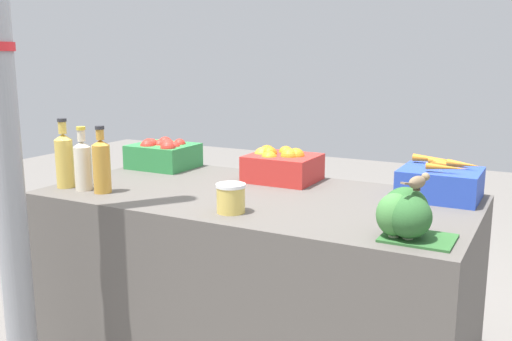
# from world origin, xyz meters

# --- Properties ---
(market_table) EXTENTS (1.75, 0.88, 0.76)m
(market_table) POSITION_xyz_m (0.00, 0.00, 0.38)
(market_table) COLOR #56514C
(market_table) RESTS_ON ground_plane
(apple_crate) EXTENTS (0.31, 0.27, 0.15)m
(apple_crate) POSITION_xyz_m (-0.68, 0.28, 0.83)
(apple_crate) COLOR #2D8442
(apple_crate) RESTS_ON market_table
(orange_crate) EXTENTS (0.31, 0.27, 0.16)m
(orange_crate) POSITION_xyz_m (-0.02, 0.29, 0.83)
(orange_crate) COLOR red
(orange_crate) RESTS_ON market_table
(carrot_crate) EXTENTS (0.31, 0.27, 0.16)m
(carrot_crate) POSITION_xyz_m (0.69, 0.29, 0.82)
(carrot_crate) COLOR #2847B7
(carrot_crate) RESTS_ON market_table
(broccoli_pile) EXTENTS (0.24, 0.20, 0.16)m
(broccoli_pile) POSITION_xyz_m (0.68, -0.30, 0.83)
(broccoli_pile) COLOR #2D602D
(broccoli_pile) RESTS_ON market_table
(juice_bottle_golden) EXTENTS (0.08, 0.08, 0.30)m
(juice_bottle_golden) POSITION_xyz_m (-0.79, -0.28, 0.88)
(juice_bottle_golden) COLOR gold
(juice_bottle_golden) RESTS_ON market_table
(juice_bottle_cloudy) EXTENTS (0.07, 0.07, 0.27)m
(juice_bottle_cloudy) POSITION_xyz_m (-0.69, -0.28, 0.87)
(juice_bottle_cloudy) COLOR beige
(juice_bottle_cloudy) RESTS_ON market_table
(juice_bottle_amber) EXTENTS (0.07, 0.07, 0.28)m
(juice_bottle_amber) POSITION_xyz_m (-0.58, -0.28, 0.88)
(juice_bottle_amber) COLOR gold
(juice_bottle_amber) RESTS_ON market_table
(pickle_jar) EXTENTS (0.11, 0.11, 0.11)m
(pickle_jar) POSITION_xyz_m (0.05, -0.29, 0.81)
(pickle_jar) COLOR #DBBC56
(pickle_jar) RESTS_ON market_table
(sparrow_bird) EXTENTS (0.07, 0.13, 0.05)m
(sparrow_bird) POSITION_xyz_m (0.72, -0.29, 0.94)
(sparrow_bird) COLOR #4C3D2D
(sparrow_bird) RESTS_ON broccoli_pile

